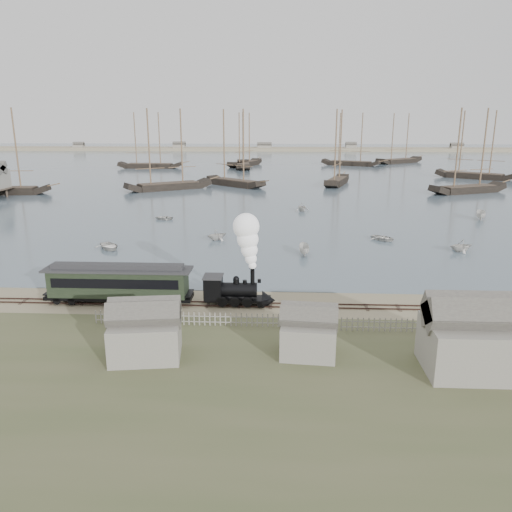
{
  "coord_description": "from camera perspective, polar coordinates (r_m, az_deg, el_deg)",
  "views": [
    {
      "loc": [
        -0.2,
        -46.36,
        16.97
      ],
      "look_at": [
        -2.65,
        3.07,
        3.5
      ],
      "focal_mm": 35.0,
      "sensor_mm": 36.0,
      "label": 1
    }
  ],
  "objects": [
    {
      "name": "locomotive",
      "position": [
        46.35,
        -1.23,
        -1.13
      ],
      "size": [
        6.79,
        2.54,
        8.47
      ],
      "color": "black",
      "rests_on": "ground"
    },
    {
      "name": "schooner_0",
      "position": [
        132.15,
        -27.09,
        10.6
      ],
      "size": [
        19.94,
        6.75,
        20.0
      ],
      "primitive_type": null,
      "rotation": [
        0.0,
        0.0,
        0.12
      ],
      "color": "black",
      "rests_on": "harbor_water"
    },
    {
      "name": "shed_right",
      "position": [
        38.85,
        22.9,
        -11.97
      ],
      "size": [
        6.0,
        5.0,
        5.1
      ],
      "primitive_type": null,
      "color": "gray",
      "rests_on": "ground"
    },
    {
      "name": "rowboat_3",
      "position": [
        75.06,
        14.33,
        2.03
      ],
      "size": [
        4.5,
        4.54,
        0.77
      ],
      "primitive_type": "imported",
      "rotation": [
        0.0,
        0.0,
        0.81
      ],
      "color": "silver",
      "rests_on": "harbor_water"
    },
    {
      "name": "rowboat_0",
      "position": [
        70.56,
        -16.43,
        1.1
      ],
      "size": [
        5.29,
        5.08,
        0.89
      ],
      "primitive_type": "imported",
      "rotation": [
        0.0,
        0.0,
        0.67
      ],
      "color": "silver",
      "rests_on": "harbor_water"
    },
    {
      "name": "rowboat_2",
      "position": [
        65.13,
        5.51,
        0.72
      ],
      "size": [
        3.5,
        1.37,
        1.35
      ],
      "primitive_type": "imported",
      "rotation": [
        0.0,
        0.0,
        3.16
      ],
      "color": "silver",
      "rests_on": "harbor_water"
    },
    {
      "name": "schooner_9",
      "position": [
        216.12,
        16.21,
        12.81
      ],
      "size": [
        22.1,
        18.96,
        20.0
      ],
      "primitive_type": null,
      "rotation": [
        0.0,
        0.0,
        0.66
      ],
      "color": "black",
      "rests_on": "harbor_water"
    },
    {
      "name": "rowboat_6",
      "position": [
        89.82,
        -10.52,
        4.34
      ],
      "size": [
        2.89,
        3.65,
        0.68
      ],
      "primitive_type": "imported",
      "rotation": [
        0.0,
        0.0,
        4.54
      ],
      "color": "silver",
      "rests_on": "harbor_water"
    },
    {
      "name": "schooner_2",
      "position": [
        133.67,
        -2.47,
        12.25
      ],
      "size": [
        17.45,
        16.15,
        20.0
      ],
      "primitive_type": null,
      "rotation": [
        0.0,
        0.0,
        -0.72
      ],
      "color": "black",
      "rests_on": "harbor_water"
    },
    {
      "name": "schooner_1",
      "position": [
        128.52,
        -10.11,
        11.91
      ],
      "size": [
        21.29,
        16.34,
        20.0
      ],
      "primitive_type": null,
      "rotation": [
        0.0,
        0.0,
        0.58
      ],
      "color": "black",
      "rests_on": "harbor_water"
    },
    {
      "name": "shed_mid",
      "position": [
        38.39,
        5.94,
        -11.1
      ],
      "size": [
        4.0,
        3.5,
        3.6
      ],
      "primitive_type": null,
      "color": "gray",
      "rests_on": "ground"
    },
    {
      "name": "passenger_coach",
      "position": [
        49.21,
        -15.42,
        -2.88
      ],
      "size": [
        13.99,
        2.7,
        3.4
      ],
      "color": "black",
      "rests_on": "ground"
    },
    {
      "name": "schooner_3",
      "position": [
        138.16,
        9.4,
        12.16
      ],
      "size": [
        9.19,
        18.13,
        20.0
      ],
      "primitive_type": null,
      "rotation": [
        0.0,
        0.0,
        1.27
      ],
      "color": "black",
      "rests_on": "harbor_water"
    },
    {
      "name": "picket_fence_west",
      "position": [
        43.32,
        -5.81,
        -7.92
      ],
      "size": [
        19.0,
        0.1,
        1.2
      ],
      "primitive_type": null,
      "color": "gray",
      "rests_on": "ground"
    },
    {
      "name": "rowboat_5",
      "position": [
        96.69,
        24.28,
        4.27
      ],
      "size": [
        4.29,
        2.74,
        1.55
      ],
      "primitive_type": "imported",
      "rotation": [
        0.0,
        0.0,
        2.81
      ],
      "color": "silver",
      "rests_on": "harbor_water"
    },
    {
      "name": "harbor_water",
      "position": [
        217.02,
        2.93,
        10.73
      ],
      "size": [
        600.0,
        336.0,
        0.06
      ],
      "primitive_type": "cube",
      "color": "#4C5D6C",
      "rests_on": "ground"
    },
    {
      "name": "schooner_8",
      "position": [
        199.97,
        10.86,
        12.98
      ],
      "size": [
        22.72,
        13.52,
        20.0
      ],
      "primitive_type": null,
      "rotation": [
        0.0,
        0.0,
        -0.4
      ],
      "color": "black",
      "rests_on": "harbor_water"
    },
    {
      "name": "schooner_4",
      "position": [
        131.19,
        23.46,
        10.98
      ],
      "size": [
        20.86,
        13.0,
        20.0
      ],
      "primitive_type": null,
      "rotation": [
        0.0,
        0.0,
        0.43
      ],
      "color": "black",
      "rests_on": "harbor_water"
    },
    {
      "name": "schooner_5",
      "position": [
        165.01,
        24.08,
        11.54
      ],
      "size": [
        21.77,
        16.9,
        20.0
      ],
      "primitive_type": null,
      "rotation": [
        0.0,
        0.0,
        -0.59
      ],
      "color": "black",
      "rests_on": "harbor_water"
    },
    {
      "name": "schooner_6",
      "position": [
        189.5,
        -12.18,
        12.8
      ],
      "size": [
        23.22,
        5.74,
        20.0
      ],
      "primitive_type": null,
      "rotation": [
        0.0,
        0.0,
        -0.02
      ],
      "color": "black",
      "rests_on": "harbor_water"
    },
    {
      "name": "beached_dinghy",
      "position": [
        52.77,
        -18.53,
        -3.91
      ],
      "size": [
        4.12,
        4.59,
        0.78
      ],
      "primitive_type": "imported",
      "rotation": [
        0.0,
        0.0,
        1.1
      ],
      "color": "silver",
      "rests_on": "ground"
    },
    {
      "name": "rowboat_4",
      "position": [
        71.79,
        22.38,
        1.13
      ],
      "size": [
        3.53,
        3.84,
        1.7
      ],
      "primitive_type": "imported",
      "rotation": [
        0.0,
        0.0,
        4.97
      ],
      "color": "silver",
      "rests_on": "harbor_water"
    },
    {
      "name": "schooner_10",
      "position": [
        186.16,
        -1.51,
        13.09
      ],
      "size": [
        7.13,
        23.65,
        20.0
      ],
      "primitive_type": null,
      "rotation": [
        0.0,
        0.0,
        -1.49
      ],
      "color": "black",
      "rests_on": "harbor_water"
    },
    {
      "name": "rowboat_7",
      "position": [
        96.91,
        5.29,
        5.6
      ],
      "size": [
        3.85,
        3.6,
        1.64
      ],
      "primitive_type": "imported",
      "rotation": [
        0.0,
        0.0,
        0.35
      ],
      "color": "silver",
      "rests_on": "harbor_water"
    },
    {
      "name": "shed_left",
      "position": [
        38.69,
        -12.38,
        -11.17
      ],
      "size": [
        5.0,
        4.0,
        4.1
      ],
      "primitive_type": null,
      "color": "gray",
      "rests_on": "ground"
    },
    {
      "name": "rowboat_1",
      "position": [
        73.09,
        -4.51,
        2.45
      ],
      "size": [
        3.99,
        4.07,
        1.63
      ],
      "primitive_type": "imported",
      "rotation": [
        0.0,
        0.0,
        2.22
      ],
      "color": "silver",
      "rests_on": "harbor_water"
    },
    {
      "name": "rail_track",
      "position": [
        47.48,
        2.91,
        -5.68
      ],
      "size": [
        120.0,
        1.8,
        0.16
      ],
      "color": "#35211D",
      "rests_on": "ground"
    },
    {
      "name": "picket_fence_east",
      "position": [
        44.27,
        19.48,
        -8.24
      ],
      "size": [
        15.0,
        0.1,
        1.2
      ],
      "primitive_type": null,
      "color": "gray",
      "rests_on": "ground"
    },
    {
      "name": "far_spit",
      "position": [
        296.85,
        2.94,
        11.93
      ],
      "size": [
        500.0,
        20.0,
        1.8
      ],
      "primitive_type": "cube",
      "color": "tan",
      "rests_on": "ground"
    },
    {
      "name": "schooner_7",
      "position": [
        194.72,
        -1.28,
        13.19
      ],
      "size": [
        13.08,
        22.0,
        20.0
      ],
      "primitive_type": null,
      "rotation": [
        0.0,
        0.0,
        1.17
      ],
      "color": "black",
      "rests_on": "harbor_water"
    },
    {
      "name": "ground",
      "position": [
        49.37,
        2.91,
        -4.9
      ],
      "size": [
        600.0,
        600.0,
        0.0
      ],
      "primitive_type": "plane",
      "color": "gray",
      "rests_on": "ground"
    }
  ]
}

